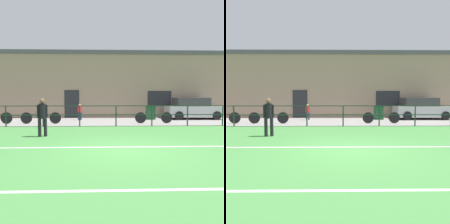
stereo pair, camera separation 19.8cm
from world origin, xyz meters
The scene contains 12 objects.
ground centered at (0.00, 0.00, -0.02)m, with size 60.00×44.00×0.04m, color #478C42.
field_line_touchline centered at (0.00, 0.54, 0.00)m, with size 36.00×0.11×0.00m, color white.
field_line_hash centered at (0.00, -3.16, 0.00)m, with size 36.00×0.11×0.00m, color white.
pavement_strip centered at (0.00, 8.50, 0.01)m, with size 48.00×5.00×0.02m, color gray.
perimeter_fence centered at (0.00, 6.00, 0.75)m, with size 36.07×0.07×1.15m.
clubhouse_facade centered at (0.00, 12.20, 2.54)m, with size 28.00×2.56×5.07m.
player_goalkeeper centered at (-3.23, 2.74, 0.90)m, with size 0.41×0.28×1.58m.
spectator_child centered at (-2.31, 9.35, 0.64)m, with size 0.30×0.19×1.09m.
parked_car_red centered at (5.73, 9.89, 0.74)m, with size 3.85×1.95×1.52m.
bicycle_parked_2 centered at (-4.42, 7.20, 0.38)m, with size 2.39×0.04×0.77m.
bicycle_parked_3 centered at (2.34, 7.20, 0.37)m, with size 2.26×0.04×0.76m.
trash_bin_0 centered at (2.62, 9.57, 0.51)m, with size 0.64×0.55×0.97m.
Camera 2 is at (-0.51, -7.46, 1.72)m, focal length 39.31 mm.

